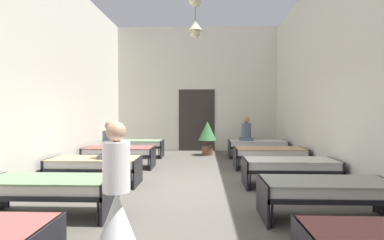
% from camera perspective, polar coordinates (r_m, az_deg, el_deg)
% --- Properties ---
extents(ground_plane, '(6.82, 11.64, 0.10)m').
position_cam_1_polar(ground_plane, '(6.53, -0.20, -12.70)').
color(ground_plane, '#59544C').
extents(room_shell, '(6.62, 11.24, 4.85)m').
position_cam_1_polar(room_shell, '(7.68, 0.21, 8.14)').
color(room_shell, silver).
rests_on(room_shell, ground).
extents(bed_left_row_1, '(1.90, 0.84, 0.57)m').
position_cam_1_polar(bed_left_row_1, '(5.12, -25.39, -11.35)').
color(bed_left_row_1, black).
rests_on(bed_left_row_1, ground).
extents(bed_right_row_1, '(1.90, 0.84, 0.57)m').
position_cam_1_polar(bed_right_row_1, '(4.91, 24.16, -11.91)').
color(bed_right_row_1, black).
rests_on(bed_right_row_1, ground).
extents(bed_left_row_2, '(1.90, 0.84, 0.57)m').
position_cam_1_polar(bed_left_row_2, '(6.82, -17.92, -7.96)').
color(bed_left_row_2, black).
rests_on(bed_left_row_2, ground).
extents(bed_right_row_2, '(1.90, 0.84, 0.57)m').
position_cam_1_polar(bed_right_row_2, '(6.67, 17.97, -8.19)').
color(bed_right_row_2, black).
rests_on(bed_right_row_2, ground).
extents(bed_left_row_3, '(1.90, 0.84, 0.57)m').
position_cam_1_polar(bed_left_row_3, '(8.61, -13.56, -5.88)').
color(bed_left_row_3, black).
rests_on(bed_left_row_3, ground).
extents(bed_right_row_3, '(1.90, 0.84, 0.57)m').
position_cam_1_polar(bed_right_row_3, '(8.49, 14.45, -6.00)').
color(bed_right_row_3, black).
rests_on(bed_right_row_3, ground).
extents(bed_left_row_4, '(1.90, 0.84, 0.57)m').
position_cam_1_polar(bed_left_row_4, '(10.44, -10.73, -4.50)').
color(bed_left_row_4, black).
rests_on(bed_left_row_4, ground).
extents(bed_right_row_4, '(1.90, 0.84, 0.57)m').
position_cam_1_polar(bed_right_row_4, '(10.34, 12.20, -4.58)').
color(bed_right_row_4, black).
rests_on(bed_right_row_4, ground).
extents(nurse_near_aisle, '(0.52, 0.52, 1.49)m').
position_cam_1_polar(nurse_near_aisle, '(3.55, -14.04, -15.67)').
color(nurse_near_aisle, white).
rests_on(nurse_near_aisle, ground).
extents(patient_seated_primary, '(0.44, 0.44, 0.80)m').
position_cam_1_polar(patient_seated_primary, '(10.33, 10.22, -2.17)').
color(patient_seated_primary, '#515B70').
rests_on(patient_seated_primary, bed_right_row_4).
extents(patient_seated_secondary, '(0.44, 0.44, 0.80)m').
position_cam_1_polar(patient_seated_secondary, '(6.63, -15.18, -4.47)').
color(patient_seated_secondary, '#515B70').
rests_on(patient_seated_secondary, bed_left_row_2).
extents(potted_plant, '(0.64, 0.64, 1.19)m').
position_cam_1_polar(potted_plant, '(10.70, 2.92, -2.61)').
color(potted_plant, brown).
rests_on(potted_plant, ground).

